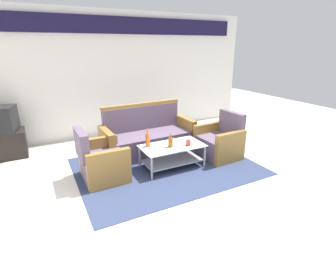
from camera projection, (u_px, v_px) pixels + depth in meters
ground_plane at (193, 185)px, 4.06m from camera, size 14.00×14.00×0.00m
wall_back at (125, 71)px, 6.14m from camera, size 6.52×0.19×2.80m
rug at (166, 166)px, 4.66m from camera, size 3.06×2.27×0.01m
couch at (148, 138)px, 5.16m from camera, size 1.82×0.80×0.96m
armchair_left at (101, 162)px, 4.16m from camera, size 0.71×0.77×0.85m
armchair_right at (220, 143)px, 5.00m from camera, size 0.73×0.79×0.85m
coffee_table at (172, 153)px, 4.56m from camera, size 1.10×0.60×0.40m
bottle_brown at (171, 142)px, 4.43m from camera, size 0.08×0.08×0.23m
bottle_orange at (148, 140)px, 4.44m from camera, size 0.07×0.07×0.32m
cup at (188, 143)px, 4.51m from camera, size 0.08×0.08×0.10m
tv_stand at (3, 145)px, 4.96m from camera, size 0.80×0.50×0.52m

